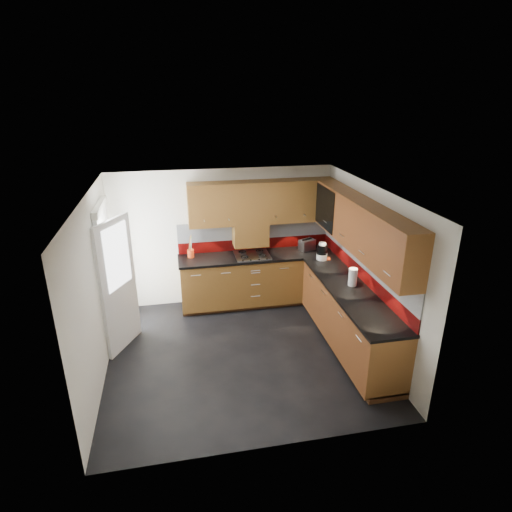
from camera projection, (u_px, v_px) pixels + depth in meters
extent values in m
cube|color=black|center=(241.00, 354.00, 6.30)|extent=(4.00, 3.80, 0.02)
cube|color=white|center=(239.00, 189.00, 5.40)|extent=(4.00, 3.80, 0.10)
cube|color=silver|center=(223.00, 236.00, 7.53)|extent=(4.00, 0.08, 2.64)
cube|color=silver|center=(271.00, 356.00, 4.18)|extent=(4.00, 0.08, 2.64)
cube|color=silver|center=(92.00, 292.00, 5.50)|extent=(0.08, 3.80, 2.64)
cube|color=silver|center=(372.00, 268.00, 6.21)|extent=(0.08, 3.80, 2.64)
cube|color=#573013|center=(258.00, 279.00, 7.59)|extent=(2.70, 0.60, 0.95)
cube|color=brown|center=(349.00, 318.00, 6.32)|extent=(0.60, 2.60, 0.95)
cube|color=#442613|center=(257.00, 300.00, 7.78)|extent=(2.70, 0.54, 0.10)
cube|color=#442613|center=(348.00, 342.00, 6.49)|extent=(0.54, 2.60, 0.10)
cube|color=black|center=(257.00, 256.00, 7.42)|extent=(2.72, 0.62, 0.04)
cube|color=black|center=(351.00, 291.00, 6.14)|extent=(0.62, 2.60, 0.04)
cube|color=#6E0A09|center=(254.00, 244.00, 7.65)|extent=(2.70, 0.02, 0.20)
cube|color=silver|center=(254.00, 229.00, 7.55)|extent=(2.70, 0.02, 0.34)
cube|color=#6E0A09|center=(362.00, 273.00, 6.44)|extent=(0.02, 3.20, 0.20)
cube|color=silver|center=(363.00, 257.00, 6.34)|extent=(0.02, 3.20, 0.34)
cube|color=#573013|center=(262.00, 202.00, 7.23)|extent=(2.50, 0.33, 0.72)
cube|color=brown|center=(362.00, 226.00, 5.97)|extent=(0.33, 2.87, 0.72)
cube|color=silver|center=(255.00, 217.00, 7.12)|extent=(1.80, 0.01, 0.16)
cube|color=silver|center=(349.00, 242.00, 5.98)|extent=(0.01, 2.00, 0.16)
cube|color=#573013|center=(250.00, 234.00, 7.40)|extent=(0.60, 0.33, 0.40)
cube|color=black|center=(325.00, 208.00, 6.88)|extent=(0.01, 0.80, 0.66)
cube|color=#FFD18C|center=(343.00, 207.00, 6.94)|extent=(0.01, 0.76, 0.64)
cube|color=black|center=(335.00, 206.00, 6.91)|extent=(0.29, 0.76, 0.01)
cylinder|color=black|center=(341.00, 204.00, 6.64)|extent=(0.07, 0.07, 0.16)
cylinder|color=black|center=(338.00, 202.00, 6.78)|extent=(0.07, 0.07, 0.16)
cylinder|color=white|center=(334.00, 199.00, 6.91)|extent=(0.07, 0.07, 0.16)
cylinder|color=black|center=(331.00, 197.00, 7.05)|extent=(0.07, 0.07, 0.16)
cube|color=white|center=(108.00, 276.00, 6.41)|extent=(0.06, 0.95, 2.04)
cube|color=white|center=(119.00, 286.00, 6.13)|extent=(0.42, 0.73, 1.98)
cube|color=white|center=(117.00, 256.00, 5.97)|extent=(0.28, 0.50, 0.90)
cube|color=silver|center=(252.00, 255.00, 7.38)|extent=(0.59, 0.51, 0.02)
torus|color=black|center=(245.00, 257.00, 7.23)|extent=(0.13, 0.13, 0.02)
torus|color=black|center=(262.00, 256.00, 7.29)|extent=(0.13, 0.13, 0.02)
torus|color=black|center=(242.00, 252.00, 7.46)|extent=(0.13, 0.13, 0.02)
torus|color=black|center=(259.00, 251.00, 7.51)|extent=(0.13, 0.13, 0.02)
cube|color=black|center=(255.00, 260.00, 7.15)|extent=(0.45, 0.04, 0.02)
cylinder|color=red|center=(191.00, 253.00, 7.29)|extent=(0.11, 0.11, 0.14)
cylinder|color=olive|center=(191.00, 244.00, 7.24)|extent=(0.05, 0.03, 0.28)
cylinder|color=olive|center=(191.00, 244.00, 7.24)|extent=(0.04, 0.04, 0.26)
cylinder|color=olive|center=(190.00, 243.00, 7.24)|extent=(0.06, 0.02, 0.30)
cylinder|color=olive|center=(191.00, 245.00, 7.24)|extent=(0.03, 0.05, 0.24)
cylinder|color=olive|center=(190.00, 244.00, 7.24)|extent=(0.05, 0.04, 0.27)
cube|color=silver|center=(307.00, 245.00, 7.61)|extent=(0.32, 0.27, 0.19)
cube|color=black|center=(307.00, 240.00, 7.57)|extent=(0.20, 0.10, 0.01)
cube|color=black|center=(306.00, 239.00, 7.61)|extent=(0.20, 0.10, 0.01)
cylinder|color=white|center=(322.00, 257.00, 7.20)|extent=(0.18, 0.18, 0.10)
cylinder|color=black|center=(322.00, 249.00, 7.16)|extent=(0.17, 0.17, 0.16)
cylinder|color=white|center=(323.00, 244.00, 7.12)|extent=(0.12, 0.12, 0.04)
cylinder|color=white|center=(353.00, 277.00, 6.23)|extent=(0.15, 0.15, 0.27)
cube|color=#D44217|center=(326.00, 259.00, 7.24)|extent=(0.16, 0.15, 0.01)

